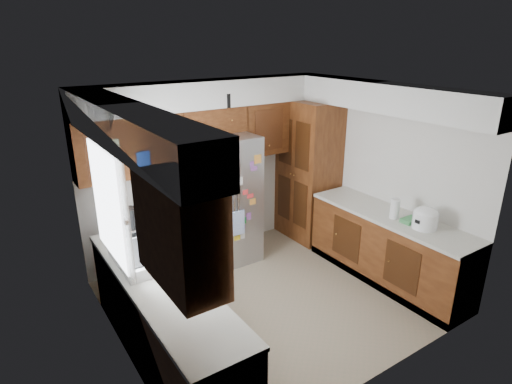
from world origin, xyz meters
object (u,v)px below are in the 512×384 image
fridge (222,200)px  rice_cooker (426,218)px  paper_towel (395,209)px  pantry (308,171)px

fridge → rice_cooker: 2.62m
fridge → paper_towel: size_ratio=7.20×
fridge → paper_towel: fridge is taller
fridge → paper_towel: 2.28m
pantry → fridge: size_ratio=1.19×
pantry → fridge: 1.51m
paper_towel → rice_cooker: bearing=-80.8°
paper_towel → pantry: bearing=87.9°
fridge → paper_towel: (1.44, -1.76, 0.14)m
rice_cooker → paper_towel: size_ratio=1.19×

